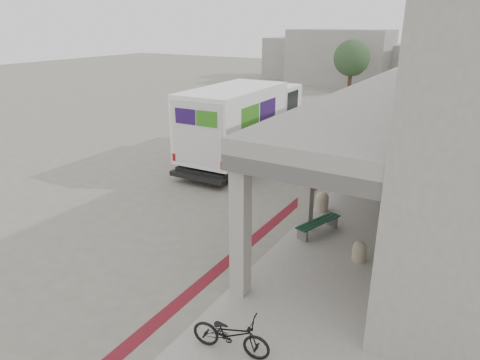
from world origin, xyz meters
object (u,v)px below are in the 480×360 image
Objects in this scene: utility_cabinet at (416,207)px; fedex_truck at (244,121)px; bicycle_black at (231,334)px; bench at (318,224)px.

fedex_truck is at bearing 158.01° from utility_cabinet.
utility_cabinet reaches higher than bicycle_black.
bench is 1.07× the size of bicycle_black.
fedex_truck is 5.22× the size of bicycle_black.
bicycle_black is (0.36, -5.67, 0.14)m from bench.
bench is 3.49m from utility_cabinet.
fedex_truck is 12.90m from bicycle_black.
fedex_truck is 8.21m from bench.
bicycle_black is (6.22, -11.22, -1.36)m from fedex_truck.
utility_cabinet is (8.26, -3.02, -1.32)m from fedex_truck.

